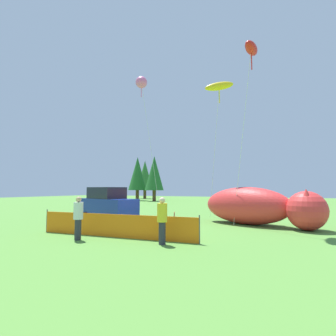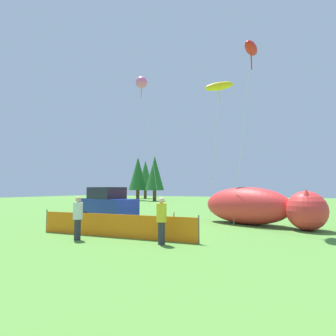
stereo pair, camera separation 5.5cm
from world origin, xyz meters
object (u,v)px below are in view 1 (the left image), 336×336
(folding_chair, at_px, (172,220))
(inflatable_cat, at_px, (257,208))
(parked_car, at_px, (108,205))
(kite_yellow_hero, at_px, (219,87))
(spectator_in_yellow_shirt, at_px, (78,216))
(kite_red_lizard, at_px, (251,49))
(kite_pink_octopus, at_px, (141,83))
(spectator_in_white_shirt, at_px, (162,219))

(folding_chair, height_order, inflatable_cat, inflatable_cat)
(parked_car, bearing_deg, inflatable_cat, 31.04)
(kite_yellow_hero, bearing_deg, inflatable_cat, -37.99)
(inflatable_cat, bearing_deg, parked_car, -145.62)
(inflatable_cat, height_order, spectator_in_yellow_shirt, inflatable_cat)
(folding_chair, relative_size, kite_red_lizard, 0.09)
(inflatable_cat, relative_size, kite_pink_octopus, 0.63)
(parked_car, xyz_separation_m, kite_yellow_hero, (6.52, 4.74, 8.78))
(inflatable_cat, bearing_deg, folding_chair, -114.89)
(kite_red_lizard, bearing_deg, folding_chair, -146.31)
(folding_chair, xyz_separation_m, kite_yellow_hero, (1.08, 6.18, 9.34))
(folding_chair, distance_m, kite_red_lizard, 10.91)
(kite_yellow_hero, bearing_deg, spectator_in_yellow_shirt, -109.12)
(spectator_in_yellow_shirt, bearing_deg, folding_chair, 58.96)
(parked_car, distance_m, inflatable_cat, 9.64)
(spectator_in_white_shirt, relative_size, kite_pink_octopus, 0.16)
(inflatable_cat, xyz_separation_m, kite_yellow_hero, (-2.77, 2.17, 8.83))
(inflatable_cat, relative_size, kite_red_lizard, 0.69)
(inflatable_cat, bearing_deg, kite_pink_octopus, -171.82)
(folding_chair, xyz_separation_m, spectator_in_yellow_shirt, (-2.51, -4.17, 0.46))
(inflatable_cat, bearing_deg, kite_red_lizard, -67.06)
(folding_chair, bearing_deg, kite_pink_octopus, -68.68)
(kite_yellow_hero, distance_m, kite_red_lizard, 4.59)
(spectator_in_white_shirt, distance_m, kite_pink_octopus, 15.35)
(spectator_in_white_shirt, xyz_separation_m, kite_pink_octopus, (-6.76, 9.19, 10.27))
(spectator_in_white_shirt, bearing_deg, kite_pink_octopus, 126.34)
(parked_car, xyz_separation_m, folding_chair, (5.44, -1.44, -0.56))
(parked_car, xyz_separation_m, inflatable_cat, (9.29, 2.57, -0.05))
(kite_pink_octopus, distance_m, kite_yellow_hero, 6.81)
(parked_car, distance_m, spectator_in_white_shirt, 8.19)
(parked_car, bearing_deg, spectator_in_white_shirt, -20.56)
(spectator_in_white_shirt, height_order, kite_red_lizard, kite_red_lizard)
(kite_pink_octopus, bearing_deg, kite_red_lizard, -18.40)
(folding_chair, bearing_deg, kite_yellow_hero, -122.46)
(folding_chair, distance_m, kite_yellow_hero, 11.25)
(folding_chair, xyz_separation_m, spectator_in_white_shirt, (1.18, -3.39, 0.46))
(parked_car, height_order, spectator_in_yellow_shirt, parked_car)
(kite_yellow_hero, xyz_separation_m, kite_red_lizard, (2.87, -3.55, 0.49))
(parked_car, distance_m, kite_pink_octopus, 11.06)
(spectator_in_yellow_shirt, bearing_deg, parked_car, 117.54)
(spectator_in_yellow_shirt, relative_size, kite_yellow_hero, 0.18)
(inflatable_cat, distance_m, kite_pink_octopus, 14.02)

